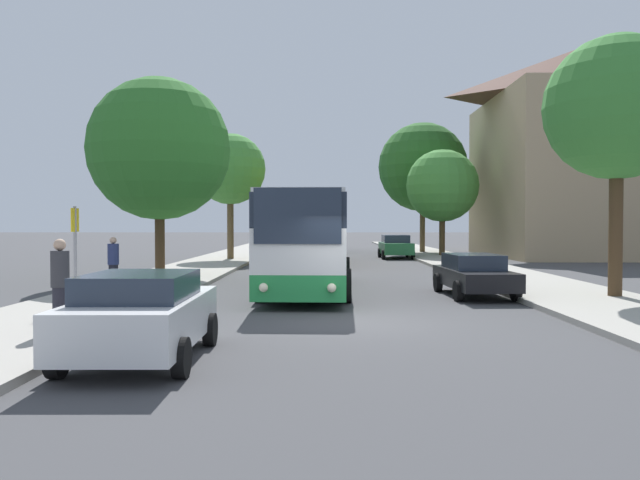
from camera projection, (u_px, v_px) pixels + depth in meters
ground_plane at (353, 322)px, 14.59m from camera, size 300.00×300.00×0.00m
sidewalk_left at (56, 319)px, 14.64m from camera, size 4.00×120.00×0.15m
building_right_background at (614, 146)px, 43.92m from camera, size 17.01×14.40×15.53m
bus_front at (309, 240)px, 21.26m from camera, size 3.05×10.74×3.25m
bus_middle at (314, 233)px, 36.53m from camera, size 2.81×11.73×3.31m
bus_rear at (318, 229)px, 51.75m from camera, size 2.86×11.55×3.57m
parked_car_left_curb at (142, 314)px, 10.46m from camera, size 2.08×4.03×1.49m
parked_car_right_near at (474, 274)px, 19.85m from camera, size 2.06×4.41×1.33m
parked_car_right_far at (396, 246)px, 41.35m from camera, size 2.14×4.06×1.55m
bus_stop_sign at (75, 245)px, 15.83m from camera, size 0.08×0.45×2.60m
pedestrian_waiting_near at (113, 263)px, 20.37m from camera, size 0.36×0.36×1.72m
pedestrian_waiting_far at (60, 284)px, 12.51m from camera, size 0.36×0.36×1.85m
tree_left_near at (159, 149)px, 25.44m from camera, size 5.80×5.80×8.11m
tree_left_far at (230, 169)px, 38.28m from camera, size 4.36×4.36×7.69m
tree_right_near at (617, 108)px, 18.44m from camera, size 4.27×4.27×7.74m
tree_right_mid at (442, 186)px, 42.65m from camera, size 4.95×4.95×7.24m
tree_right_far at (423, 167)px, 47.79m from camera, size 6.79×6.79×9.89m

